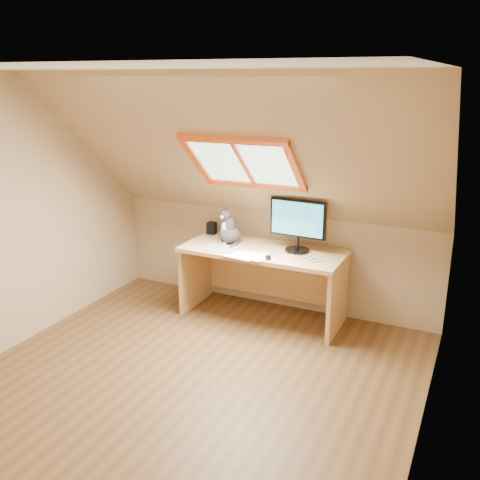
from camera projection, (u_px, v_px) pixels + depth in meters
The scene contains 10 objects.
ground at pixel (189, 383), 4.28m from camera, with size 3.50×3.50×0.00m, color brown.
room_shell at pixel (177, 212), 3.78m from camera, with size 3.52×3.52×2.41m.
desk at pixel (265, 268), 5.36m from camera, with size 1.60×0.70×0.73m.
monitor at pixel (298, 222), 5.08m from camera, with size 0.56×0.24×0.51m.
cat at pixel (229, 230), 5.39m from camera, with size 0.29×0.31×0.38m.
desk_speaker at pixel (212, 228), 5.72m from camera, with size 0.09×0.09×0.13m, color black.
graphics_tablet at pixel (221, 249), 5.22m from camera, with size 0.30×0.21×0.01m, color #B2B2B7.
mouse at pixel (268, 257), 4.95m from camera, with size 0.06×0.10×0.03m, color black.
papers at pixel (246, 255), 5.04m from camera, with size 0.35×0.30×0.01m.
cables at pixel (299, 258), 4.97m from camera, with size 0.51×0.26×0.01m.
Camera 1 is at (1.97, -3.22, 2.35)m, focal length 40.00 mm.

